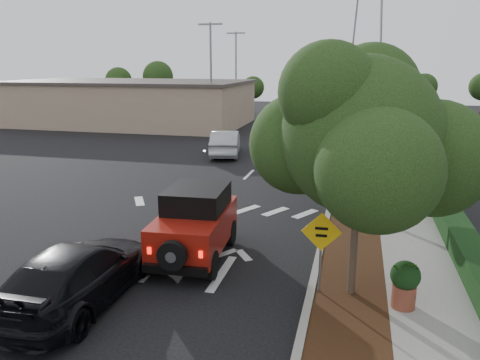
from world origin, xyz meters
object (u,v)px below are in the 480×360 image
(red_jeep, at_px, (197,222))
(silver_suv_ahead, at_px, (310,162))
(black_suv_oncoming, at_px, (78,274))
(speed_hump_sign, at_px, (321,242))

(red_jeep, relative_size, silver_suv_ahead, 0.87)
(black_suv_oncoming, bearing_deg, speed_hump_sign, -163.44)
(black_suv_oncoming, distance_m, speed_hump_sign, 6.11)
(red_jeep, distance_m, silver_suv_ahead, 11.93)
(red_jeep, height_order, speed_hump_sign, speed_hump_sign)
(red_jeep, xyz_separation_m, silver_suv_ahead, (2.31, 11.70, -0.41))
(speed_hump_sign, bearing_deg, black_suv_oncoming, -165.71)
(silver_suv_ahead, relative_size, speed_hump_sign, 2.31)
(silver_suv_ahead, distance_m, black_suv_oncoming, 15.76)
(black_suv_oncoming, height_order, speed_hump_sign, speed_hump_sign)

